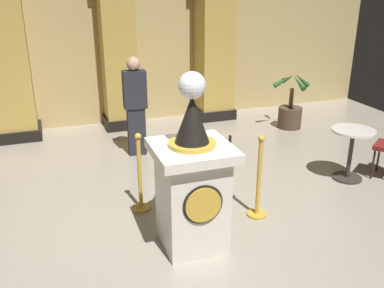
# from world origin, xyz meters

# --- Properties ---
(ground_plane) EXTENTS (11.14, 11.14, 0.00)m
(ground_plane) POSITION_xyz_m (0.00, 0.00, 0.00)
(ground_plane) COLOR #9E9384
(back_wall) EXTENTS (11.14, 0.16, 3.72)m
(back_wall) POSITION_xyz_m (0.00, 4.74, 1.86)
(back_wall) COLOR tan
(back_wall) RESTS_ON ground_plane
(pedestal_clock) EXTENTS (0.79, 0.79, 1.88)m
(pedestal_clock) POSITION_xyz_m (-0.02, 0.10, 0.72)
(pedestal_clock) COLOR silver
(pedestal_clock) RESTS_ON ground_plane
(stanchion_near) EXTENTS (0.24, 0.24, 1.04)m
(stanchion_near) POSITION_xyz_m (0.91, 0.41, 0.36)
(stanchion_near) COLOR gold
(stanchion_near) RESTS_ON ground_plane
(stanchion_far) EXTENTS (0.24, 0.24, 1.01)m
(stanchion_far) POSITION_xyz_m (-0.38, 1.02, 0.35)
(stanchion_far) COLOR gold
(stanchion_far) RESTS_ON ground_plane
(velvet_rope) EXTENTS (0.99, 0.97, 0.22)m
(velvet_rope) POSITION_xyz_m (0.27, 0.71, 0.79)
(velvet_rope) COLOR black
(column_left) EXTENTS (0.86, 0.86, 3.57)m
(column_left) POSITION_xyz_m (-1.92, 4.36, 1.77)
(column_left) COLOR black
(column_left) RESTS_ON ground_plane
(column_right) EXTENTS (0.78, 0.78, 3.57)m
(column_right) POSITION_xyz_m (1.92, 4.36, 1.77)
(column_right) COLOR black
(column_right) RESTS_ON ground_plane
(column_centre_rear) EXTENTS (0.72, 0.72, 3.57)m
(column_centre_rear) POSITION_xyz_m (0.00, 4.36, 1.77)
(column_centre_rear) COLOR black
(column_centre_rear) RESTS_ON ground_plane
(potted_palm_right) EXTENTS (0.76, 0.77, 1.08)m
(potted_palm_right) POSITION_xyz_m (3.05, 3.20, 0.32)
(potted_palm_right) COLOR #4C3828
(potted_palm_right) RESTS_ON ground_plane
(bystander_guest) EXTENTS (0.37, 0.24, 1.59)m
(bystander_guest) POSITION_xyz_m (-0.03, 2.83, 0.84)
(bystander_guest) COLOR #26262D
(bystander_guest) RESTS_ON ground_plane
(cafe_table) EXTENTS (0.59, 0.59, 0.75)m
(cafe_table) POSITION_xyz_m (2.62, 0.90, 0.48)
(cafe_table) COLOR #332D28
(cafe_table) RESTS_ON ground_plane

